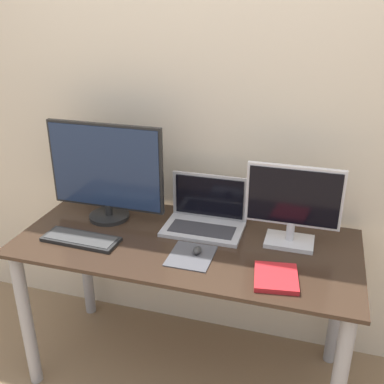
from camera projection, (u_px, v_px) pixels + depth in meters
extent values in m
cube|color=beige|center=(210.00, 116.00, 2.21)|extent=(7.00, 0.05, 2.50)
cube|color=#332319|center=(186.00, 243.00, 2.05)|extent=(1.55, 0.69, 0.02)
cylinder|color=#99999E|center=(26.00, 320.00, 2.14)|extent=(0.06, 0.06, 0.75)
cylinder|color=#99999E|center=(85.00, 259.00, 2.64)|extent=(0.06, 0.06, 0.75)
cylinder|color=#99999E|center=(338.00, 302.00, 2.27)|extent=(0.06, 0.06, 0.75)
cylinder|color=black|center=(109.00, 216.00, 2.26)|extent=(0.20, 0.20, 0.02)
cylinder|color=black|center=(109.00, 209.00, 2.24)|extent=(0.04, 0.04, 0.05)
cube|color=black|center=(106.00, 167.00, 2.16)|extent=(0.58, 0.02, 0.43)
cube|color=#1E2D4C|center=(105.00, 168.00, 2.15)|extent=(0.56, 0.01, 0.40)
cube|color=silver|center=(289.00, 241.00, 2.02)|extent=(0.22, 0.15, 0.02)
cylinder|color=silver|center=(290.00, 231.00, 2.00)|extent=(0.04, 0.04, 0.09)
cube|color=silver|center=(294.00, 196.00, 1.94)|extent=(0.41, 0.02, 0.27)
cube|color=black|center=(294.00, 197.00, 1.93)|extent=(0.39, 0.01, 0.25)
cube|color=#ADADB2|center=(203.00, 229.00, 2.13)|extent=(0.37, 0.23, 0.02)
cube|color=#2D2D33|center=(202.00, 229.00, 2.11)|extent=(0.31, 0.13, 0.00)
cube|color=#ADADB2|center=(210.00, 196.00, 2.19)|extent=(0.37, 0.01, 0.23)
cube|color=black|center=(209.00, 197.00, 2.18)|extent=(0.34, 0.00, 0.20)
cube|color=black|center=(81.00, 239.00, 2.05)|extent=(0.36, 0.14, 0.02)
cube|color=#383838|center=(81.00, 237.00, 2.04)|extent=(0.33, 0.12, 0.00)
cube|color=#47474C|center=(191.00, 256.00, 1.93)|extent=(0.19, 0.21, 0.00)
ellipsoid|color=#333333|center=(197.00, 250.00, 1.94)|extent=(0.03, 0.06, 0.03)
cube|color=red|center=(276.00, 277.00, 1.76)|extent=(0.20, 0.22, 0.02)
cube|color=white|center=(276.00, 277.00, 1.76)|extent=(0.19, 0.21, 0.02)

